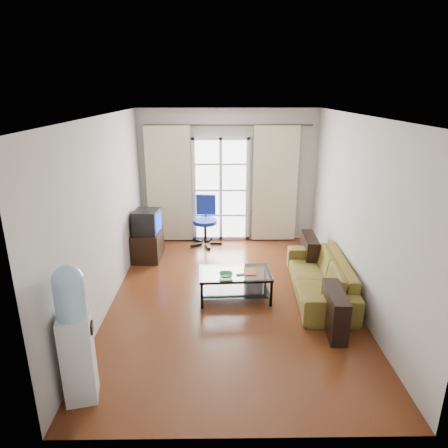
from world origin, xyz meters
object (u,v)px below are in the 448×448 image
Objects in this scene: sofa at (320,276)px; crt_tv at (146,221)px; tv_stand at (148,245)px; water_cooler at (75,332)px; task_chair at (205,230)px; coffee_table at (235,282)px.

sofa is 3.97× the size of crt_tv.
water_cooler is (-0.07, -3.63, 0.51)m from tv_stand.
task_chair is at bearing 35.76° from tv_stand.
water_cooler is (-1.13, -4.35, 0.48)m from task_chair.
tv_stand is 0.49m from crt_tv.
coffee_table is at bearing -73.65° from task_chair.
tv_stand is 3.67m from water_cooler.
crt_tv is 0.35× the size of water_cooler.
coffee_table is 1.51× the size of tv_stand.
crt_tv reaches higher than sofa.
water_cooler is at bearing -50.57° from sofa.
water_cooler is at bearing -89.42° from tv_stand.
water_cooler reaches higher than sofa.
tv_stand is at bearing -113.48° from sofa.
task_chair is at bearing -136.64° from sofa.
coffee_table is 2.34m from task_chair.
task_chair is (1.06, 0.72, 0.03)m from tv_stand.
task_chair is 4.52m from water_cooler.
task_chair is at bearing 102.73° from coffee_table.
task_chair is 0.67× the size of water_cooler.
task_chair is (1.06, 0.78, -0.45)m from crt_tv.
sofa is at bearing -18.82° from crt_tv.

